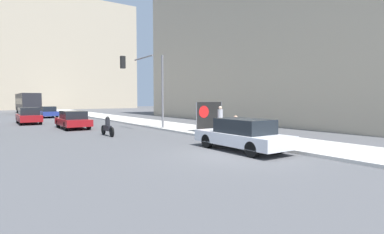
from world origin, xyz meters
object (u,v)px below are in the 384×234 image
object	(u,v)px
car_on_road_midblock	(29,116)
city_bus_on_road	(27,102)
parked_car_curbside	(242,135)
jogger_on_sidewalk	(220,119)
traffic_light_pole	(148,78)
car_on_road_nearest	(73,120)
car_on_road_distant	(48,112)
protest_banner	(209,116)
seated_protester	(236,126)
motorcycle_on_road	(107,127)
pedestrian_behind	(208,117)

from	to	relation	value
car_on_road_midblock	city_bus_on_road	size ratio (longest dim) A/B	0.37
car_on_road_midblock	city_bus_on_road	bearing A→B (deg)	84.46
parked_car_curbside	jogger_on_sidewalk	bearing A→B (deg)	59.10
traffic_light_pole	car_on_road_nearest	world-z (taller)	traffic_light_pole
car_on_road_nearest	car_on_road_distant	world-z (taller)	car_on_road_distant
protest_banner	car_on_road_distant	xyz separation A→B (m)	(-6.03, 24.78, -0.47)
seated_protester	motorcycle_on_road	size ratio (longest dim) A/B	0.57
car_on_road_midblock	car_on_road_nearest	bearing A→B (deg)	-71.91
seated_protester	car_on_road_nearest	bearing A→B (deg)	105.93
seated_protester	parked_car_curbside	distance (m)	3.34
traffic_light_pole	parked_car_curbside	size ratio (longest dim) A/B	1.17
pedestrian_behind	car_on_road_nearest	bearing A→B (deg)	77.67
jogger_on_sidewalk	car_on_road_midblock	distance (m)	18.87
car_on_road_nearest	car_on_road_midblock	distance (m)	7.42
seated_protester	car_on_road_midblock	bearing A→B (deg)	103.21
seated_protester	jogger_on_sidewalk	distance (m)	2.94
car_on_road_distant	car_on_road_midblock	bearing A→B (deg)	-108.36
protest_banner	car_on_road_midblock	world-z (taller)	protest_banner
pedestrian_behind	car_on_road_distant	bearing A→B (deg)	49.71
protest_banner	car_on_road_distant	world-z (taller)	protest_banner
car_on_road_midblock	motorcycle_on_road	world-z (taller)	car_on_road_midblock
pedestrian_behind	car_on_road_distant	world-z (taller)	pedestrian_behind
car_on_road_nearest	car_on_road_midblock	bearing A→B (deg)	108.09
seated_protester	jogger_on_sidewalk	bearing A→B (deg)	57.98
protest_banner	motorcycle_on_road	xyz separation A→B (m)	(-6.17, 2.36, -0.64)
motorcycle_on_road	city_bus_on_road	bearing A→B (deg)	91.23
protest_banner	car_on_road_nearest	distance (m)	10.82
seated_protester	pedestrian_behind	xyz separation A→B (m)	(1.37, 4.31, 0.20)
protest_banner	motorcycle_on_road	size ratio (longest dim) A/B	1.01
parked_car_curbside	motorcycle_on_road	bearing A→B (deg)	109.58
pedestrian_behind	parked_car_curbside	world-z (taller)	pedestrian_behind
pedestrian_behind	protest_banner	world-z (taller)	protest_banner
pedestrian_behind	parked_car_curbside	bearing A→B (deg)	-171.59
jogger_on_sidewalk	traffic_light_pole	distance (m)	6.27
pedestrian_behind	car_on_road_midblock	bearing A→B (deg)	67.56
car_on_road_midblock	protest_banner	bearing A→B (deg)	-59.32
traffic_light_pole	car_on_road_nearest	bearing A→B (deg)	133.07
protest_banner	traffic_light_pole	xyz separation A→B (m)	(-2.63, 3.86, 2.65)
seated_protester	protest_banner	world-z (taller)	protest_banner
jogger_on_sidewalk	car_on_road_distant	xyz separation A→B (m)	(-6.14, 25.82, -0.30)
car_on_road_nearest	city_bus_on_road	world-z (taller)	city_bus_on_road
seated_protester	city_bus_on_road	distance (m)	42.28
seated_protester	jogger_on_sidewalk	world-z (taller)	jogger_on_sidewalk
seated_protester	motorcycle_on_road	bearing A→B (deg)	120.48
car_on_road_midblock	city_bus_on_road	world-z (taller)	city_bus_on_road
jogger_on_sidewalk	motorcycle_on_road	distance (m)	7.16
protest_banner	city_bus_on_road	world-z (taller)	city_bus_on_road
pedestrian_behind	motorcycle_on_road	size ratio (longest dim) A/B	0.79
protest_banner	parked_car_curbside	world-z (taller)	protest_banner
car_on_road_distant	city_bus_on_road	xyz separation A→B (m)	(-0.91, 13.32, 1.13)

